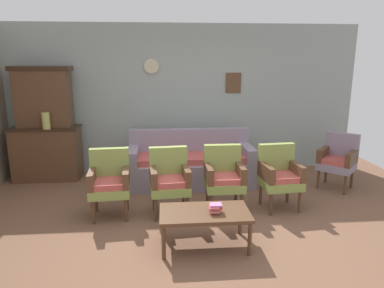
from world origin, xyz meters
TOP-DOWN VIEW (x-y plane):
  - ground_plane at (0.00, 0.00)m, footprint 7.68×7.68m
  - wall_back_with_decor at (0.00, 2.63)m, footprint 6.40×0.09m
  - side_cabinet at (-2.45, 2.25)m, footprint 1.16×0.55m
  - cabinet_upper_hutch at (-2.45, 2.33)m, footprint 0.99×0.38m
  - vase_on_cabinet at (-2.36, 2.08)m, footprint 0.13×0.13m
  - floral_couch at (0.04, 1.77)m, footprint 2.07×0.82m
  - armchair_near_cabinet at (-1.13, 0.62)m, footprint 0.56×0.53m
  - armchair_by_doorway at (-0.33, 0.63)m, footprint 0.56×0.53m
  - armchair_row_middle at (0.42, 0.70)m, footprint 0.52×0.49m
  - armchair_near_couch_end at (1.21, 0.69)m, footprint 0.56×0.53m
  - wingback_chair_by_fireplace at (2.42, 1.38)m, footprint 0.71×0.71m
  - coffee_table at (0.04, -0.29)m, footprint 1.00×0.56m
  - book_stack_on_table at (0.15, -0.34)m, footprint 0.14×0.13m
  - floor_vase_by_wall at (2.85, 2.15)m, footprint 0.19×0.19m

SIDE VIEW (x-z plane):
  - ground_plane at x=0.00m, z-range 0.00..0.00m
  - floor_vase_by_wall at x=2.85m, z-range 0.00..0.58m
  - floral_couch at x=0.04m, z-range -0.13..0.77m
  - coffee_table at x=0.04m, z-range 0.17..0.59m
  - side_cabinet at x=-2.45m, z-range 0.00..0.93m
  - book_stack_on_table at x=0.15m, z-range 0.42..0.52m
  - armchair_near_cabinet at x=-1.13m, z-range 0.05..0.95m
  - armchair_by_doorway at x=-0.33m, z-range 0.05..0.95m
  - armchair_row_middle at x=0.42m, z-range 0.05..0.95m
  - armchair_near_couch_end at x=1.21m, z-range 0.05..0.95m
  - wingback_chair_by_fireplace at x=2.42m, z-range 0.05..0.95m
  - vase_on_cabinet at x=-2.36m, z-range 0.93..1.21m
  - wall_back_with_decor at x=0.00m, z-range 0.00..2.70m
  - cabinet_upper_hutch at x=-2.45m, z-range 0.94..1.97m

